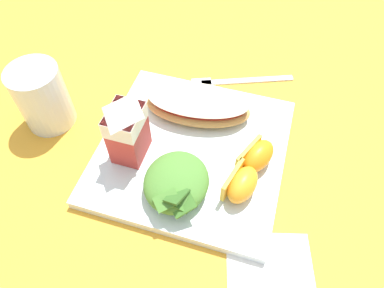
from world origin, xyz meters
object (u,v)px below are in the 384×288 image
orange_wedge_front (241,184)px  orange_wedge_middle (257,156)px  cheesy_pizza_bread (198,106)px  green_salad_pile (174,181)px  drinking_clear_cup (42,98)px  white_plate (192,151)px  milk_carton (126,127)px  paper_napkin (270,274)px  metal_fork (234,81)px

orange_wedge_front → orange_wedge_middle: bearing=-12.6°
cheesy_pizza_bread → green_salad_pile: size_ratio=1.68×
orange_wedge_middle → drinking_clear_cup: (-0.00, 0.34, 0.02)m
green_salad_pile → orange_wedge_front: (0.02, -0.09, -0.00)m
drinking_clear_cup → white_plate: bearing=-89.8°
milk_carton → orange_wedge_front: milk_carton is taller
paper_napkin → drinking_clear_cup: 0.43m
white_plate → milk_carton: milk_carton is taller
white_plate → cheesy_pizza_bread: size_ratio=1.57×
orange_wedge_front → paper_napkin: size_ratio=0.61×
cheesy_pizza_bread → orange_wedge_front: (-0.12, -0.10, 0.00)m
green_salad_pile → paper_napkin: bearing=-116.0°
orange_wedge_front → metal_fork: 0.24m
orange_wedge_front → orange_wedge_middle: 0.05m
white_plate → drinking_clear_cup: (-0.00, 0.25, 0.05)m
cheesy_pizza_bread → green_salad_pile: 0.15m
white_plate → drinking_clear_cup: size_ratio=2.61×
metal_fork → drinking_clear_cup: bearing=122.9°
cheesy_pizza_bread → paper_napkin: size_ratio=1.62×
white_plate → green_salad_pile: size_ratio=2.64×
drinking_clear_cup → orange_wedge_front: bearing=-98.8°
cheesy_pizza_bread → orange_wedge_middle: (-0.07, -0.11, 0.00)m
paper_napkin → milk_carton: bearing=63.6°
orange_wedge_middle → drinking_clear_cup: size_ratio=0.65×
cheesy_pizza_bread → milk_carton: size_ratio=1.62×
orange_wedge_front → orange_wedge_middle: size_ratio=0.97×
metal_fork → green_salad_pile: bearing=173.2°
metal_fork → orange_wedge_front: bearing=-165.4°
cheesy_pizza_bread → milk_carton: milk_carton is taller
metal_fork → white_plate: bearing=171.2°
cheesy_pizza_bread → metal_fork: cheesy_pizza_bread is taller
orange_wedge_middle → milk_carton: bearing=100.0°
milk_carton → drinking_clear_cup: (0.03, 0.16, -0.02)m
white_plate → orange_wedge_front: 0.11m
paper_napkin → green_salad_pile: bearing=64.0°
white_plate → cheesy_pizza_bread: 0.08m
cheesy_pizza_bread → green_salad_pile: bearing=-176.7°
metal_fork → drinking_clear_cup: 0.33m
orange_wedge_middle → metal_fork: bearing=21.9°
cheesy_pizza_bread → white_plate: bearing=-171.0°
milk_carton → orange_wedge_middle: 0.19m
white_plate → drinking_clear_cup: drinking_clear_cup is taller
white_plate → milk_carton: size_ratio=2.55×
white_plate → orange_wedge_middle: bearing=-90.5°
green_salad_pile → metal_fork: (0.25, -0.03, -0.03)m
white_plate → paper_napkin: size_ratio=2.55×
orange_wedge_front → metal_fork: (0.23, 0.06, -0.03)m
paper_napkin → orange_wedge_front: bearing=32.8°
milk_carton → orange_wedge_front: size_ratio=1.63×
orange_wedge_middle → drinking_clear_cup: drinking_clear_cup is taller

